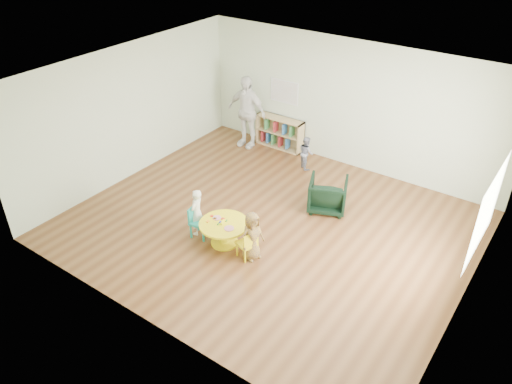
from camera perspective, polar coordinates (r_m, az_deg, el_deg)
room at (r=8.36m, az=1.72°, el=6.77°), size 7.10×7.00×2.80m
activity_table at (r=8.72m, az=-3.67°, el=-4.29°), size 0.87×0.87×0.48m
kid_chair_left at (r=8.95m, az=-6.63°, el=-3.25°), size 0.37×0.37×0.60m
kid_chair_right at (r=8.39m, az=-0.93°, el=-5.94°), size 0.37×0.37×0.54m
bookshelf at (r=11.98m, az=2.74°, el=6.81°), size 1.20×0.30×0.75m
alphabet_poster at (r=11.69m, az=3.26°, el=11.38°), size 0.74×0.01×0.54m
armchair at (r=9.70m, az=8.20°, el=-0.27°), size 0.93×0.94×0.66m
child_left at (r=8.94m, az=-6.79°, el=-2.29°), size 0.28×0.37×0.90m
child_right at (r=8.30m, az=-0.46°, el=-5.05°), size 0.39×0.50×0.90m
toddler at (r=11.07m, az=5.75°, el=4.51°), size 0.46×0.44×0.75m
adult_caretaker at (r=11.84m, az=-1.11°, el=9.17°), size 1.02×0.45×1.73m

